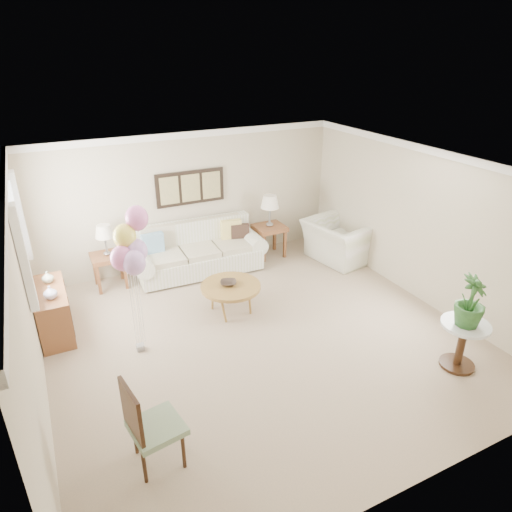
# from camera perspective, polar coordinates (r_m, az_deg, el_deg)

# --- Properties ---
(ground_plane) EXTENTS (6.00, 6.00, 0.00)m
(ground_plane) POSITION_cam_1_polar(r_m,az_deg,el_deg) (7.05, 0.54, -9.97)
(ground_plane) COLOR tan
(room_shell) EXTENTS (6.04, 6.04, 2.60)m
(room_shell) POSITION_cam_1_polar(r_m,az_deg,el_deg) (6.30, -0.68, 2.43)
(room_shell) COLOR beige
(room_shell) RESTS_ON ground
(wall_art_triptych) EXTENTS (1.35, 0.06, 0.65)m
(wall_art_triptych) POSITION_cam_1_polar(r_m,az_deg,el_deg) (8.88, -8.20, 8.46)
(wall_art_triptych) COLOR black
(wall_art_triptych) RESTS_ON ground
(sofa) EXTENTS (2.60, 1.04, 0.95)m
(sofa) POSITION_cam_1_polar(r_m,az_deg,el_deg) (8.88, -7.28, 0.38)
(sofa) COLOR white
(sofa) RESTS_ON ground
(end_table_left) EXTENTS (0.58, 0.53, 0.64)m
(end_table_left) POSITION_cam_1_polar(r_m,az_deg,el_deg) (8.57, -17.99, -0.47)
(end_table_left) COLOR brown
(end_table_left) RESTS_ON ground
(end_table_right) EXTENTS (0.61, 0.55, 0.66)m
(end_table_right) POSITION_cam_1_polar(r_m,az_deg,el_deg) (9.38, 1.70, 3.19)
(end_table_right) COLOR brown
(end_table_right) RESTS_ON ground
(lamp_left) EXTENTS (0.32, 0.32, 0.56)m
(lamp_left) POSITION_cam_1_polar(r_m,az_deg,el_deg) (8.36, -18.46, 2.83)
(lamp_left) COLOR gray
(lamp_left) RESTS_ON end_table_left
(lamp_right) EXTENTS (0.37, 0.37, 0.65)m
(lamp_right) POSITION_cam_1_polar(r_m,az_deg,el_deg) (9.18, 1.75, 6.67)
(lamp_right) COLOR gray
(lamp_right) RESTS_ON end_table_right
(coffee_table) EXTENTS (0.98, 0.98, 0.50)m
(coffee_table) POSITION_cam_1_polar(r_m,az_deg,el_deg) (7.42, -3.19, -3.92)
(coffee_table) COLOR olive
(coffee_table) RESTS_ON ground
(decor_bowl) EXTENTS (0.35, 0.35, 0.06)m
(decor_bowl) POSITION_cam_1_polar(r_m,az_deg,el_deg) (7.40, -3.47, -3.41)
(decor_bowl) COLOR #30251F
(decor_bowl) RESTS_ON coffee_table
(armchair) EXTENTS (1.30, 1.43, 0.82)m
(armchair) POSITION_cam_1_polar(r_m,az_deg,el_deg) (9.41, 10.32, 1.89)
(armchair) COLOR white
(armchair) RESTS_ON ground
(side_table) EXTENTS (0.64, 0.64, 0.69)m
(side_table) POSITION_cam_1_polar(r_m,az_deg,el_deg) (6.78, 24.52, -8.88)
(side_table) COLOR silver
(side_table) RESTS_ON ground
(potted_plant) EXTENTS (0.50, 0.50, 0.71)m
(potted_plant) POSITION_cam_1_polar(r_m,az_deg,el_deg) (6.49, 25.27, -5.17)
(potted_plant) COLOR #234920
(potted_plant) RESTS_ON side_table
(accent_chair) EXTENTS (0.58, 0.58, 1.04)m
(accent_chair) POSITION_cam_1_polar(r_m,az_deg,el_deg) (5.05, -13.28, -19.73)
(accent_chair) COLOR gray
(accent_chair) RESTS_ON ground
(credenza) EXTENTS (0.46, 1.20, 0.74)m
(credenza) POSITION_cam_1_polar(r_m,az_deg,el_deg) (7.60, -24.02, -6.32)
(credenza) COLOR brown
(credenza) RESTS_ON ground
(vase_white) EXTENTS (0.22, 0.22, 0.20)m
(vase_white) POSITION_cam_1_polar(r_m,az_deg,el_deg) (7.13, -24.35, -4.15)
(vase_white) COLOR silver
(vase_white) RESTS_ON credenza
(vase_sage) EXTENTS (0.21, 0.21, 0.18)m
(vase_sage) POSITION_cam_1_polar(r_m,az_deg,el_deg) (7.61, -24.62, -2.41)
(vase_sage) COLOR #B1BA9D
(vase_sage) RESTS_ON credenza
(balloon_cluster) EXTENTS (0.58, 0.58, 2.14)m
(balloon_cluster) POSITION_cam_1_polar(r_m,az_deg,el_deg) (6.17, -15.37, 1.20)
(balloon_cluster) COLOR gray
(balloon_cluster) RESTS_ON ground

